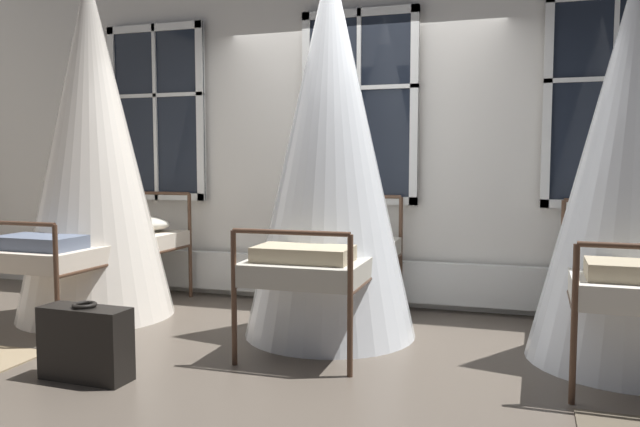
% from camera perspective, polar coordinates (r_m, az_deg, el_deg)
% --- Properties ---
extents(ground, '(19.59, 19.59, 0.00)m').
position_cam_1_polar(ground, '(4.71, 0.11, -11.34)').
color(ground, brown).
extents(back_wall_with_windows, '(9.04, 0.10, 3.55)m').
position_cam_1_polar(back_wall_with_windows, '(5.74, 3.87, 9.45)').
color(back_wall_with_windows, silver).
rests_on(back_wall_with_windows, ground).
extents(window_bank, '(5.19, 0.10, 2.58)m').
position_cam_1_polar(window_bank, '(5.61, 3.54, 1.94)').
color(window_bank, black).
rests_on(window_bank, ground).
extents(cot_first, '(1.29, 1.83, 2.88)m').
position_cam_1_polar(cot_first, '(5.57, -20.05, 5.40)').
color(cot_first, '#4C3323').
rests_on(cot_first, ground).
extents(cot_second, '(1.29, 1.81, 2.82)m').
position_cam_1_polar(cot_second, '(4.66, 0.95, 5.51)').
color(cot_second, '#4C3323').
rests_on(cot_second, ground).
extents(cot_third, '(1.29, 1.83, 2.68)m').
position_cam_1_polar(cot_third, '(4.46, 26.87, 4.14)').
color(cot_third, '#4C3323').
rests_on(cot_third, ground).
extents(suitcase_dark, '(0.57, 0.23, 0.47)m').
position_cam_1_polar(suitcase_dark, '(4.06, -20.62, -11.01)').
color(suitcase_dark, black).
rests_on(suitcase_dark, ground).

